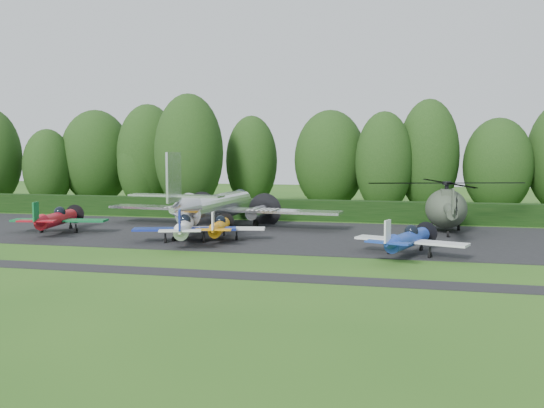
% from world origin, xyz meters
% --- Properties ---
extents(ground, '(160.00, 160.00, 0.00)m').
position_xyz_m(ground, '(0.00, 0.00, 0.00)').
color(ground, '#255317').
rests_on(ground, ground).
extents(apron, '(70.00, 18.00, 0.01)m').
position_xyz_m(apron, '(0.00, 10.00, 0.00)').
color(apron, black).
rests_on(apron, ground).
extents(taxiway_verge, '(70.00, 2.00, 0.00)m').
position_xyz_m(taxiway_verge, '(0.00, -6.00, 0.00)').
color(taxiway_verge, black).
rests_on(taxiway_verge, ground).
extents(hedgerow, '(90.00, 1.60, 2.00)m').
position_xyz_m(hedgerow, '(0.00, 21.00, 0.00)').
color(hedgerow, black).
rests_on(hedgerow, ground).
extents(transport_plane, '(21.80, 16.72, 6.99)m').
position_xyz_m(transport_plane, '(-2.12, 12.66, 1.95)').
color(transport_plane, silver).
rests_on(transport_plane, ground).
extents(light_plane_red, '(7.86, 8.26, 3.02)m').
position_xyz_m(light_plane_red, '(-13.83, 6.53, 1.26)').
color(light_plane_red, '#A30F1C').
rests_on(light_plane_red, ground).
extents(light_plane_white, '(7.63, 8.02, 2.93)m').
position_xyz_m(light_plane_white, '(-1.66, 3.96, 1.22)').
color(light_plane_white, silver).
rests_on(light_plane_white, ground).
extents(light_plane_orange, '(6.81, 7.16, 2.62)m').
position_xyz_m(light_plane_orange, '(0.46, 5.83, 1.09)').
color(light_plane_orange, orange).
rests_on(light_plane_orange, ground).
extents(light_plane_blue, '(7.35, 7.73, 2.82)m').
position_xyz_m(light_plane_blue, '(14.43, 2.04, 1.18)').
color(light_plane_blue, '#1A399E').
rests_on(light_plane_blue, ground).
extents(helicopter, '(13.24, 15.50, 4.26)m').
position_xyz_m(helicopter, '(17.42, 15.01, 2.29)').
color(helicopter, '#3B4736').
rests_on(helicopter, ground).
extents(tree_1, '(8.24, 8.24, 11.48)m').
position_xyz_m(tree_1, '(5.23, 32.10, 5.73)').
color(tree_1, black).
rests_on(tree_1, ground).
extents(tree_2, '(6.25, 6.25, 11.04)m').
position_xyz_m(tree_2, '(-4.58, 33.68, 5.50)').
color(tree_2, black).
rests_on(tree_2, ground).
extents(tree_3, '(6.23, 6.23, 11.09)m').
position_xyz_m(tree_3, '(11.48, 29.55, 5.53)').
color(tree_3, black).
rests_on(tree_3, ground).
extents(tree_4, '(8.88, 8.88, 11.93)m').
position_xyz_m(tree_4, '(-24.61, 32.26, 5.96)').
color(tree_4, black).
rests_on(tree_4, ground).
extents(tree_5, '(6.14, 6.14, 10.27)m').
position_xyz_m(tree_5, '(-17.41, 30.55, 5.12)').
color(tree_5, black).
rests_on(tree_5, ground).
extents(tree_8, '(7.32, 7.32, 10.36)m').
position_xyz_m(tree_8, '(23.50, 31.65, 5.17)').
color(tree_8, black).
rests_on(tree_8, ground).
extents(tree_9, '(5.98, 5.98, 9.46)m').
position_xyz_m(tree_9, '(-29.16, 28.59, 4.72)').
color(tree_9, black).
rests_on(tree_9, ground).
extents(tree_10, '(7.72, 7.72, 13.17)m').
position_xyz_m(tree_10, '(-9.92, 26.52, 6.57)').
color(tree_10, black).
rests_on(tree_10, ground).
extents(tree_11, '(6.66, 6.66, 12.49)m').
position_xyz_m(tree_11, '(16.22, 31.54, 6.23)').
color(tree_11, black).
rests_on(tree_11, ground).
extents(tree_12, '(7.62, 7.62, 12.47)m').
position_xyz_m(tree_12, '(-17.01, 31.29, 6.22)').
color(tree_12, black).
rests_on(tree_12, ground).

